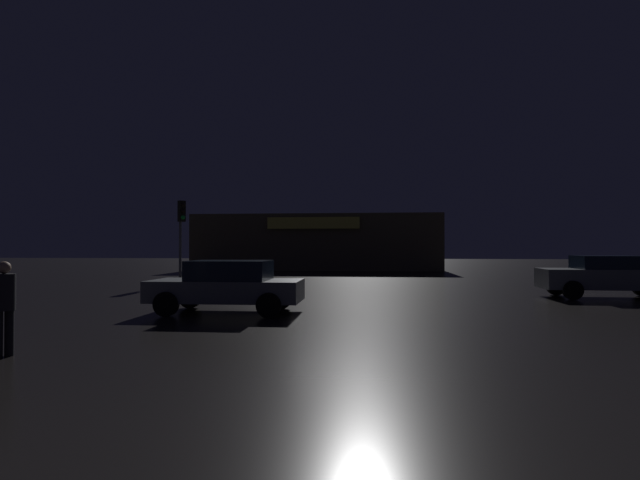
{
  "coord_description": "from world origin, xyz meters",
  "views": [
    {
      "loc": [
        1.27,
        -15.83,
        1.78
      ],
      "look_at": [
        -0.72,
        2.97,
        2.03
      ],
      "focal_mm": 28.77,
      "sensor_mm": 36.0,
      "label": 1
    }
  ],
  "objects": [
    {
      "name": "store_building",
      "position": [
        -3.15,
        24.72,
        2.12
      ],
      "size": [
        18.82,
        7.02,
        4.24
      ],
      "color": "brown",
      "rests_on": "ground"
    },
    {
      "name": "pedestrian",
      "position": [
        -4.69,
        -8.12,
        0.89
      ],
      "size": [
        0.48,
        0.48,
        1.54
      ],
      "color": "black",
      "rests_on": "ground"
    },
    {
      "name": "traffic_signal_opposite",
      "position": [
        -8.05,
        8.17,
        2.95
      ],
      "size": [
        0.42,
        0.42,
        4.01
      ],
      "color": "#595B60",
      "rests_on": "ground"
    },
    {
      "name": "car_far",
      "position": [
        9.34,
        2.89,
        0.76
      ],
      "size": [
        4.51,
        1.93,
        1.47
      ],
      "color": "slate",
      "rests_on": "ground"
    },
    {
      "name": "car_near",
      "position": [
        -2.66,
        -2.36,
        0.74
      ],
      "size": [
        4.04,
        2.05,
        1.4
      ],
      "color": "slate",
      "rests_on": "ground"
    },
    {
      "name": "ground_plane",
      "position": [
        0.0,
        0.0,
        0.0
      ],
      "size": [
        120.0,
        120.0,
        0.0
      ],
      "primitive_type": "plane",
      "color": "black"
    }
  ]
}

